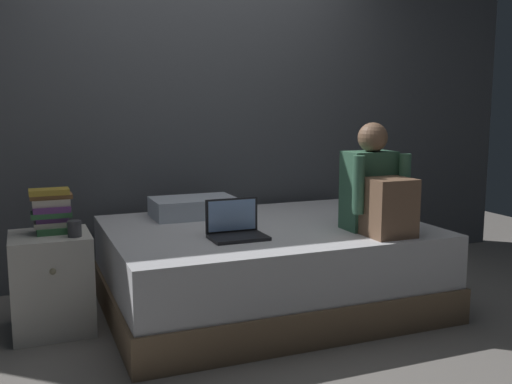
{
  "coord_description": "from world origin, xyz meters",
  "views": [
    {
      "loc": [
        -1.23,
        -3.06,
        1.3
      ],
      "look_at": [
        0.05,
        0.1,
        0.78
      ],
      "focal_mm": 41.06,
      "sensor_mm": 36.0,
      "label": 1
    }
  ],
  "objects_px": {
    "laptop": "(236,228)",
    "person_sitting": "(377,191)",
    "bed": "(266,266)",
    "book_stack": "(51,210)",
    "pillow": "(194,207)",
    "mug": "(75,229)",
    "nightstand": "(52,282)"
  },
  "relations": [
    {
      "from": "person_sitting",
      "to": "pillow",
      "type": "bearing_deg",
      "value": 135.47
    },
    {
      "from": "laptop",
      "to": "mug",
      "type": "xyz_separation_m",
      "value": [
        -0.87,
        0.22,
        0.02
      ]
    },
    {
      "from": "bed",
      "to": "mug",
      "type": "relative_size",
      "value": 22.22
    },
    {
      "from": "bed",
      "to": "book_stack",
      "type": "bearing_deg",
      "value": 174.7
    },
    {
      "from": "book_stack",
      "to": "pillow",
      "type": "bearing_deg",
      "value": 19.52
    },
    {
      "from": "mug",
      "to": "nightstand",
      "type": "bearing_deg",
      "value": 137.31
    },
    {
      "from": "laptop",
      "to": "bed",
      "type": "bearing_deg",
      "value": 40.85
    },
    {
      "from": "bed",
      "to": "book_stack",
      "type": "distance_m",
      "value": 1.36
    },
    {
      "from": "bed",
      "to": "person_sitting",
      "type": "height_order",
      "value": "person_sitting"
    },
    {
      "from": "nightstand",
      "to": "book_stack",
      "type": "relative_size",
      "value": 2.24
    },
    {
      "from": "person_sitting",
      "to": "mug",
      "type": "distance_m",
      "value": 1.76
    },
    {
      "from": "bed",
      "to": "person_sitting",
      "type": "distance_m",
      "value": 0.86
    },
    {
      "from": "bed",
      "to": "pillow",
      "type": "bearing_deg",
      "value": 127.67
    },
    {
      "from": "laptop",
      "to": "person_sitting",
      "type": "bearing_deg",
      "value": -11.16
    },
    {
      "from": "laptop",
      "to": "book_stack",
      "type": "bearing_deg",
      "value": 159.02
    },
    {
      "from": "book_stack",
      "to": "mug",
      "type": "distance_m",
      "value": 0.21
    },
    {
      "from": "nightstand",
      "to": "pillow",
      "type": "height_order",
      "value": "pillow"
    },
    {
      "from": "bed",
      "to": "laptop",
      "type": "height_order",
      "value": "laptop"
    },
    {
      "from": "person_sitting",
      "to": "laptop",
      "type": "bearing_deg",
      "value": 168.84
    },
    {
      "from": "book_stack",
      "to": "nightstand",
      "type": "bearing_deg",
      "value": -120.15
    },
    {
      "from": "person_sitting",
      "to": "pillow",
      "type": "relative_size",
      "value": 1.17
    },
    {
      "from": "mug",
      "to": "bed",
      "type": "bearing_deg",
      "value": 1.64
    },
    {
      "from": "bed",
      "to": "book_stack",
      "type": "relative_size",
      "value": 7.87
    },
    {
      "from": "book_stack",
      "to": "mug",
      "type": "bearing_deg",
      "value": -53.89
    },
    {
      "from": "bed",
      "to": "pillow",
      "type": "relative_size",
      "value": 3.57
    },
    {
      "from": "book_stack",
      "to": "laptop",
      "type": "bearing_deg",
      "value": -20.98
    },
    {
      "from": "bed",
      "to": "nightstand",
      "type": "bearing_deg",
      "value": 176.19
    },
    {
      "from": "book_stack",
      "to": "mug",
      "type": "height_order",
      "value": "book_stack"
    },
    {
      "from": "bed",
      "to": "pillow",
      "type": "distance_m",
      "value": 0.66
    },
    {
      "from": "pillow",
      "to": "mug",
      "type": "bearing_deg",
      "value": -149.56
    },
    {
      "from": "pillow",
      "to": "book_stack",
      "type": "height_order",
      "value": "book_stack"
    },
    {
      "from": "pillow",
      "to": "mug",
      "type": "xyz_separation_m",
      "value": [
        -0.82,
        -0.48,
        0.01
      ]
    }
  ]
}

